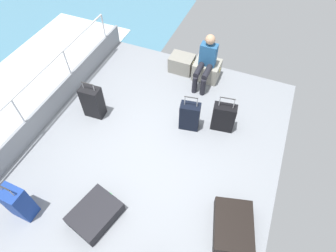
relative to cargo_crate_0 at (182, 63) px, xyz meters
The scene contains 13 objects.
ground_plane 2.20m from the cargo_crate_0, 82.11° to the right, with size 4.40×5.20×0.06m, color gray.
gunwale_port 2.86m from the cargo_crate_0, 130.83° to the right, with size 0.06×5.20×0.45m, color gray.
railing_port 2.92m from the cargo_crate_0, 130.83° to the right, with size 0.04×4.20×1.02m.
sea_wake 3.98m from the cargo_crate_0, 146.74° to the right, with size 12.00×12.00×0.01m.
cargo_crate_0 is the anchor object (origin of this frame).
cargo_crate_1 0.59m from the cargo_crate_0, ahead, with size 0.59×0.47×0.40m.
passenger_seated 0.74m from the cargo_crate_0, 18.87° to the right, with size 0.34×0.66×1.10m.
suitcase_0 1.84m from the cargo_crate_0, 44.92° to the right, with size 0.44×0.26×0.80m.
suitcase_1 2.21m from the cargo_crate_0, 120.18° to the right, with size 0.39×0.26×0.81m.
suitcase_2 1.68m from the cargo_crate_0, 64.56° to the right, with size 0.39×0.27×0.80m.
suitcase_3 3.70m from the cargo_crate_0, 57.64° to the right, with size 0.74×0.90×0.21m.
suitcase_4 4.20m from the cargo_crate_0, 104.28° to the right, with size 0.36×0.26×0.82m.
suitcase_5 3.73m from the cargo_crate_0, 89.83° to the right, with size 0.72×0.83×0.22m.
Camera 1 is at (1.34, -2.65, 4.23)m, focal length 30.10 mm.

